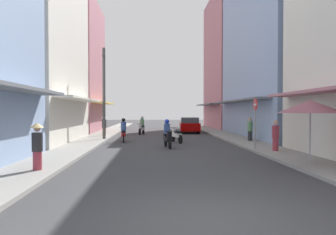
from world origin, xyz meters
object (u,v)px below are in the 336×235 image
utility_pole (104,93)px  street_sign_no_entry (255,117)px  pedestrian_crossing (276,137)px  motorbike_red (124,131)px  vendor_umbrella (310,107)px  motorbike_black (168,135)px  pedestrian_foreground (104,125)px  motorbike_silver (142,126)px  pedestrian_midway (250,130)px  pedestrian_far (37,145)px  parked_car (189,125)px  motorbike_white (176,135)px

utility_pole → street_sign_no_entry: utility_pole is taller
pedestrian_crossing → utility_pole: 11.86m
motorbike_red → vendor_umbrella: (7.42, -10.03, 1.48)m
motorbike_black → pedestrian_foreground: bearing=121.7°
vendor_umbrella → motorbike_black: bearing=125.7°
motorbike_red → motorbike_silver: bearing=81.3°
pedestrian_midway → pedestrian_far: size_ratio=0.97×
pedestrian_foreground → vendor_umbrella: size_ratio=0.70×
pedestrian_crossing → motorbike_black: bearing=153.6°
motorbike_black → pedestrian_crossing: (5.07, -2.52, 0.09)m
motorbike_red → pedestrian_midway: pedestrian_midway is taller
motorbike_red → pedestrian_crossing: 9.85m
motorbike_black → motorbike_silver: bearing=99.9°
motorbike_black → pedestrian_midway: pedestrian_midway is taller
motorbike_red → pedestrian_foreground: pedestrian_foreground is taller
pedestrian_midway → pedestrian_foreground: bearing=154.2°
pedestrian_midway → motorbike_silver: bearing=134.2°
motorbike_red → pedestrian_crossing: size_ratio=1.14×
pedestrian_far → motorbike_red: bearing=79.9°
utility_pole → pedestrian_crossing: bearing=-37.4°
motorbike_black → vendor_umbrella: bearing=-54.3°
motorbike_red → pedestrian_midway: 8.23m
motorbike_black → pedestrian_foreground: 8.73m
motorbike_red → parked_car: (5.38, 8.29, 0.04)m
utility_pole → street_sign_no_entry: 10.74m
motorbike_white → pedestrian_far: (-5.28, -9.64, 0.43)m
motorbike_white → pedestrian_foreground: size_ratio=1.05×
motorbike_black → pedestrian_midway: bearing=25.2°
parked_car → street_sign_no_entry: (1.60, -13.78, 0.98)m
motorbike_white → motorbike_silver: motorbike_silver is taller
parked_car → motorbike_red: bearing=-123.0°
pedestrian_crossing → vendor_umbrella: (-0.38, -4.01, 1.39)m
utility_pole → vendor_umbrella: bearing=-51.3°
pedestrian_foreground → utility_pole: 3.73m
motorbike_red → pedestrian_crossing: (7.80, -6.02, 0.09)m
motorbike_black → vendor_umbrella: (4.69, -6.53, 1.48)m
pedestrian_crossing → pedestrian_midway: 5.10m
parked_car → pedestrian_midway: bearing=-73.1°
motorbike_silver → motorbike_black: bearing=-80.1°
motorbike_silver → pedestrian_foreground: pedestrian_foreground is taller
pedestrian_foreground → pedestrian_midway: size_ratio=1.04×
vendor_umbrella → utility_pole: size_ratio=0.38×
motorbike_black → pedestrian_foreground: pedestrian_foreground is taller
pedestrian_crossing → parked_car: bearing=99.6°
motorbike_red → motorbike_black: (2.73, -3.50, 0.00)m
pedestrian_midway → motorbike_white: bearing=178.1°
pedestrian_midway → pedestrian_far: bearing=-136.6°
motorbike_red → pedestrian_midway: (8.18, -0.93, 0.10)m
pedestrian_midway → pedestrian_crossing: bearing=-94.2°
pedestrian_far → utility_pole: size_ratio=0.26×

